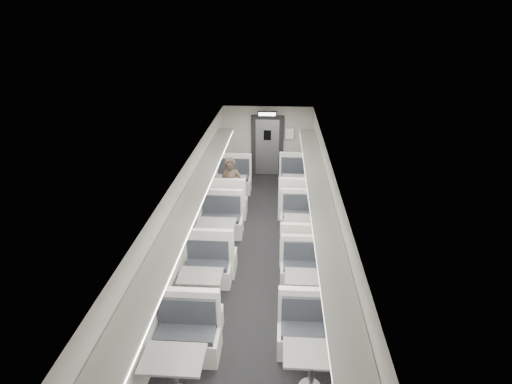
# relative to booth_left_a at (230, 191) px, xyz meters

# --- Properties ---
(room) EXTENTS (3.24, 12.24, 2.64)m
(room) POSITION_rel_booth_left_a_xyz_m (1.00, -3.55, 0.80)
(room) COLOR black
(room) RESTS_ON ground
(booth_left_a) EXTENTS (1.11, 2.24, 1.20)m
(booth_left_a) POSITION_rel_booth_left_a_xyz_m (0.00, 0.00, 0.00)
(booth_left_a) COLOR silver
(booth_left_a) RESTS_ON room
(booth_left_b) EXTENTS (1.09, 2.20, 1.18)m
(booth_left_b) POSITION_rel_booth_left_a_xyz_m (0.00, -2.69, -0.01)
(booth_left_b) COLOR silver
(booth_left_b) RESTS_ON room
(booth_left_c) EXTENTS (0.99, 2.00, 1.07)m
(booth_left_c) POSITION_rel_booth_left_a_xyz_m (0.00, -4.61, -0.04)
(booth_left_c) COLOR silver
(booth_left_c) RESTS_ON room
(booth_left_d) EXTENTS (1.08, 2.19, 1.17)m
(booth_left_d) POSITION_rel_booth_left_a_xyz_m (0.00, -6.66, -0.01)
(booth_left_d) COLOR silver
(booth_left_d) RESTS_ON room
(booth_right_a) EXTENTS (1.14, 2.30, 1.23)m
(booth_right_a) POSITION_rel_booth_left_a_xyz_m (2.00, 0.12, 0.01)
(booth_right_a) COLOR silver
(booth_right_a) RESTS_ON room
(booth_right_b) EXTENTS (1.00, 2.03, 1.08)m
(booth_right_b) POSITION_rel_booth_left_a_xyz_m (2.00, -2.24, -0.04)
(booth_right_b) COLOR silver
(booth_right_b) RESTS_ON room
(booth_right_c) EXTENTS (0.96, 1.94, 1.04)m
(booth_right_c) POSITION_rel_booth_left_a_xyz_m (2.00, -4.48, -0.05)
(booth_right_c) COLOR silver
(booth_right_c) RESTS_ON room
(booth_right_d) EXTENTS (1.03, 2.09, 1.12)m
(booth_right_d) POSITION_rel_booth_left_a_xyz_m (2.00, -6.40, -0.03)
(booth_right_d) COLOR silver
(booth_right_d) RESTS_ON room
(passenger) EXTENTS (0.65, 0.45, 1.72)m
(passenger) POSITION_rel_booth_left_a_xyz_m (0.13, -0.85, 0.46)
(passenger) COLOR black
(passenger) RESTS_ON room
(window_a) EXTENTS (0.02, 1.18, 0.84)m
(window_a) POSITION_rel_booth_left_a_xyz_m (-0.49, -0.15, 0.95)
(window_a) COLOR black
(window_a) RESTS_ON room
(window_b) EXTENTS (0.02, 1.18, 0.84)m
(window_b) POSITION_rel_booth_left_a_xyz_m (-0.49, -2.35, 0.95)
(window_b) COLOR black
(window_b) RESTS_ON room
(window_c) EXTENTS (0.02, 1.18, 0.84)m
(window_c) POSITION_rel_booth_left_a_xyz_m (-0.49, -4.55, 0.95)
(window_c) COLOR black
(window_c) RESTS_ON room
(window_d) EXTENTS (0.02, 1.18, 0.84)m
(window_d) POSITION_rel_booth_left_a_xyz_m (-0.49, -6.75, 0.95)
(window_d) COLOR black
(window_d) RESTS_ON room
(luggage_rack_left) EXTENTS (0.46, 10.40, 0.09)m
(luggage_rack_left) POSITION_rel_booth_left_a_xyz_m (-0.24, -3.85, 1.51)
(luggage_rack_left) COLOR silver
(luggage_rack_left) RESTS_ON room
(luggage_rack_right) EXTENTS (0.46, 10.40, 0.09)m
(luggage_rack_right) POSITION_rel_booth_left_a_xyz_m (2.24, -3.85, 1.51)
(luggage_rack_right) COLOR silver
(luggage_rack_right) RESTS_ON room
(vestibule_door) EXTENTS (1.10, 0.13, 2.10)m
(vestibule_door) POSITION_rel_booth_left_a_xyz_m (1.00, 2.38, 0.64)
(vestibule_door) COLOR black
(vestibule_door) RESTS_ON room
(exit_sign) EXTENTS (0.62, 0.12, 0.16)m
(exit_sign) POSITION_rel_booth_left_a_xyz_m (1.00, 1.89, 1.88)
(exit_sign) COLOR black
(exit_sign) RESTS_ON room
(wall_notice) EXTENTS (0.32, 0.02, 0.40)m
(wall_notice) POSITION_rel_booth_left_a_xyz_m (1.75, 2.37, 1.10)
(wall_notice) COLOR white
(wall_notice) RESTS_ON room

